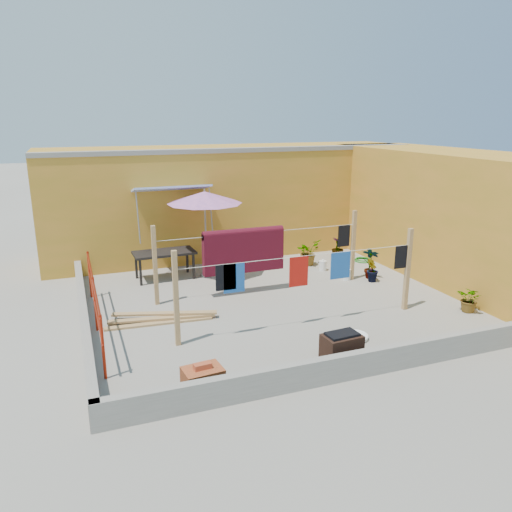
% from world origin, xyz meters
% --- Properties ---
extents(ground, '(80.00, 80.00, 0.00)m').
position_xyz_m(ground, '(0.00, 0.00, 0.00)').
color(ground, '#9E998E').
rests_on(ground, ground).
extents(wall_back, '(11.00, 3.27, 3.21)m').
position_xyz_m(wall_back, '(0.50, 4.69, 1.61)').
color(wall_back, orange).
rests_on(wall_back, ground).
extents(wall_right, '(2.40, 9.00, 3.20)m').
position_xyz_m(wall_right, '(5.20, 0.00, 1.60)').
color(wall_right, orange).
rests_on(wall_right, ground).
extents(parapet_front, '(8.30, 0.16, 0.44)m').
position_xyz_m(parapet_front, '(0.00, -3.58, 0.22)').
color(parapet_front, gray).
rests_on(parapet_front, ground).
extents(parapet_left, '(0.16, 7.30, 0.44)m').
position_xyz_m(parapet_left, '(-4.08, 0.00, 0.22)').
color(parapet_left, gray).
rests_on(parapet_left, ground).
extents(red_railing, '(0.05, 4.20, 1.10)m').
position_xyz_m(red_railing, '(-3.85, -0.20, 0.72)').
color(red_railing, '#9D230F').
rests_on(red_railing, ground).
extents(clothesline_rig, '(5.09, 2.35, 1.80)m').
position_xyz_m(clothesline_rig, '(-0.36, 0.58, 1.01)').
color(clothesline_rig, tan).
rests_on(clothesline_rig, ground).
extents(patio_umbrella, '(2.06, 2.06, 2.30)m').
position_xyz_m(patio_umbrella, '(-0.91, 2.41, 2.07)').
color(patio_umbrella, gray).
rests_on(patio_umbrella, ground).
extents(outdoor_table, '(1.57, 0.83, 0.73)m').
position_xyz_m(outdoor_table, '(-1.98, 2.56, 0.65)').
color(outdoor_table, black).
rests_on(outdoor_table, ground).
extents(brick_stack, '(0.62, 0.48, 0.51)m').
position_xyz_m(brick_stack, '(-2.50, -3.20, 0.22)').
color(brick_stack, '#A04F24').
rests_on(brick_stack, ground).
extents(lumber_pile, '(2.30, 0.79, 0.14)m').
position_xyz_m(lumber_pile, '(-2.58, -0.21, 0.07)').
color(lumber_pile, tan).
rests_on(lumber_pile, ground).
extents(brazier, '(0.66, 0.47, 0.57)m').
position_xyz_m(brazier, '(-0.07, -3.11, 0.28)').
color(brazier, black).
rests_on(brazier, ground).
extents(white_basin, '(0.51, 0.51, 0.09)m').
position_xyz_m(white_basin, '(0.69, -2.33, 0.05)').
color(white_basin, white).
rests_on(white_basin, ground).
extents(water_jug_a, '(0.21, 0.21, 0.33)m').
position_xyz_m(water_jug_a, '(2.36, 0.81, 0.14)').
color(water_jug_a, white).
rests_on(water_jug_a, ground).
extents(water_jug_b, '(0.20, 0.20, 0.32)m').
position_xyz_m(water_jug_b, '(2.17, 1.74, 0.14)').
color(water_jug_b, white).
rests_on(water_jug_b, ground).
extents(green_hose, '(0.50, 0.50, 0.07)m').
position_xyz_m(green_hose, '(3.70, 2.15, 0.03)').
color(green_hose, '#1A7419').
rests_on(green_hose, ground).
extents(plant_back_a, '(0.84, 0.80, 0.73)m').
position_xyz_m(plant_back_a, '(2.04, 2.39, 0.36)').
color(plant_back_a, '#1F5719').
rests_on(plant_back_a, ground).
extents(plant_back_b, '(0.43, 0.43, 0.62)m').
position_xyz_m(plant_back_b, '(3.18, 2.73, 0.31)').
color(plant_back_b, '#1F5719').
rests_on(plant_back_b, ground).
extents(plant_right_a, '(0.50, 0.53, 0.83)m').
position_xyz_m(plant_right_a, '(2.99, 0.72, 0.42)').
color(plant_right_a, '#1F5719').
rests_on(plant_right_a, ground).
extents(plant_right_b, '(0.41, 0.44, 0.64)m').
position_xyz_m(plant_right_b, '(2.88, 0.42, 0.32)').
color(plant_right_b, '#1F5719').
rests_on(plant_right_b, ground).
extents(plant_right_c, '(0.61, 0.65, 0.57)m').
position_xyz_m(plant_right_c, '(3.70, -2.03, 0.29)').
color(plant_right_c, '#1F5719').
rests_on(plant_right_c, ground).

